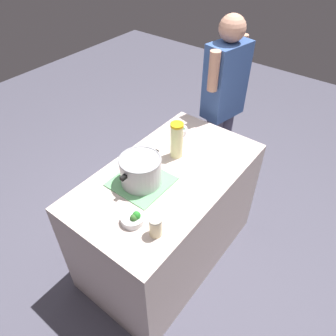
{
  "coord_description": "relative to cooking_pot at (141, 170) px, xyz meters",
  "views": [
    {
      "loc": [
        -1.22,
        -0.94,
        2.3
      ],
      "look_at": [
        0.0,
        0.0,
        0.94
      ],
      "focal_mm": 33.96,
      "sensor_mm": 36.0,
      "label": 1
    }
  ],
  "objects": [
    {
      "name": "ground_plane",
      "position": [
        0.17,
        -0.08,
        -1.0
      ],
      "size": [
        8.0,
        8.0,
        0.0
      ],
      "primitive_type": "plane",
      "color": "#4F4D5D"
    },
    {
      "name": "mason_jar",
      "position": [
        -0.26,
        -0.33,
        -0.04
      ],
      "size": [
        0.07,
        0.07,
        0.13
      ],
      "color": "beige",
      "rests_on": "counter_slab"
    },
    {
      "name": "broccoli_bowl_front",
      "position": [
        0.58,
        0.12,
        -0.07
      ],
      "size": [
        0.11,
        0.11,
        0.07
      ],
      "color": "silver",
      "rests_on": "counter_slab"
    },
    {
      "name": "cooking_pot",
      "position": [
        0.0,
        0.0,
        0.0
      ],
      "size": [
        0.33,
        0.26,
        0.19
      ],
      "color": "#B7B7BC",
      "rests_on": "dish_cloth"
    },
    {
      "name": "person_cook",
      "position": [
        1.11,
        0.05,
        -0.08
      ],
      "size": [
        0.5,
        0.27,
        1.65
      ],
      "color": "#4B4965",
      "rests_on": "ground_plane"
    },
    {
      "name": "lemonade_pitcher",
      "position": [
        0.36,
        -0.01,
        0.03
      ],
      "size": [
        0.09,
        0.09,
        0.26
      ],
      "color": "#F7F0A7",
      "rests_on": "counter_slab"
    },
    {
      "name": "broccoli_bowl_center",
      "position": [
        -0.27,
        -0.18,
        -0.08
      ],
      "size": [
        0.13,
        0.13,
        0.08
      ],
      "color": "silver",
      "rests_on": "counter_slab"
    },
    {
      "name": "counter_slab",
      "position": [
        0.17,
        -0.08,
        -0.55
      ],
      "size": [
        1.37,
        0.77,
        0.89
      ],
      "primitive_type": "cube",
      "color": "beige",
      "rests_on": "ground_plane"
    },
    {
      "name": "dish_cloth",
      "position": [
        0.0,
        0.0,
        -0.1
      ],
      "size": [
        0.34,
        0.34,
        0.01
      ],
      "primitive_type": "cube",
      "color": "#6AB275",
      "rests_on": "counter_slab"
    }
  ]
}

